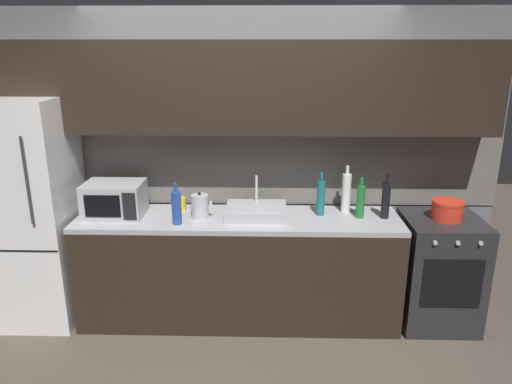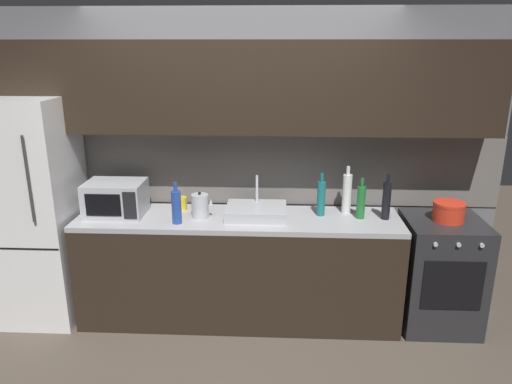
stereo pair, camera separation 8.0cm
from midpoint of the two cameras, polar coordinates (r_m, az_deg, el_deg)
The scene contains 14 objects.
back_wall at distance 3.96m, azimuth -1.27°, elevation 7.38°, with size 4.31×0.44×2.50m.
counter_run at distance 4.02m, azimuth -1.46°, elevation -8.99°, with size 2.57×0.60×0.90m.
refrigerator at distance 4.29m, azimuth -24.31°, elevation -2.07°, with size 0.68×0.69×1.84m.
oven_range at distance 4.23m, azimuth 21.37°, elevation -8.87°, with size 0.60×0.62×0.90m.
microwave at distance 4.01m, azimuth -15.71°, elevation -0.72°, with size 0.46×0.35×0.27m.
sink_basin at distance 3.85m, azimuth 0.61°, elevation -2.27°, with size 0.48×0.38×0.30m.
kettle at distance 3.83m, azimuth -6.03°, elevation -1.64°, with size 0.17×0.13×0.21m.
wine_bottle_green at distance 3.87m, azimuth 12.88°, elevation -1.14°, with size 0.07×0.07×0.33m.
wine_bottle_teal at distance 3.87m, azimuth 8.29°, elevation -0.71°, with size 0.07×0.07×0.35m.
wine_bottle_dark at distance 3.90m, azimuth 15.73°, elevation -0.96°, with size 0.07×0.07×0.36m.
wine_bottle_blue at distance 3.71m, azimuth -8.78°, elevation -1.72°, with size 0.07×0.07×0.33m.
wine_bottle_white at distance 3.97m, azimuth 11.26°, elevation -0.13°, with size 0.07×0.07×0.39m.
mug_yellow at distance 4.04m, azimuth -8.20°, elevation -1.32°, with size 0.08×0.08×0.11m, color gold.
cooking_pot at distance 4.04m, azimuth 22.34°, elevation -2.14°, with size 0.24×0.24×0.15m.
Camera 2 is at (0.32, -2.69, 2.24)m, focal length 33.84 mm.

